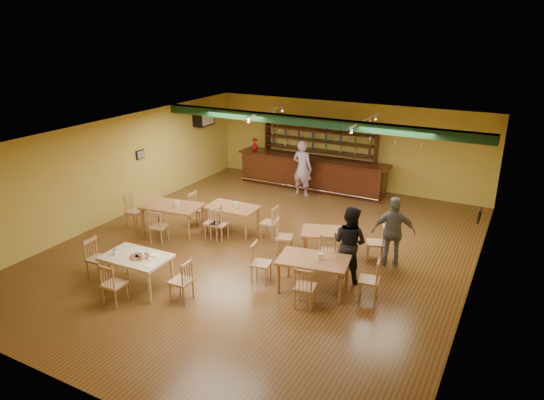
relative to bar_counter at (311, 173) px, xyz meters
The scene contains 23 objects.
floor 5.27m from the bar_counter, 79.44° to the right, with size 12.00×12.00×0.00m, color #543118.
ceiling_beam 3.43m from the bar_counter, 67.79° to the right, with size 10.00×0.30×0.25m, color #113319.
track_rail_left 3.07m from the bar_counter, 115.65° to the right, with size 0.05×2.50×0.05m, color silver.
track_rail_right 3.78m from the bar_counter, 36.56° to the right, with size 0.05×2.50×0.05m, color silver.
ac_unit 4.34m from the bar_counter, 166.11° to the right, with size 0.34×0.70×0.48m, color silver.
picture_left 5.88m from the bar_counter, 134.02° to the right, with size 0.04×0.34×0.28m, color black.
picture_right 7.62m from the bar_counter, 38.10° to the right, with size 0.04×0.34×0.28m, color black.
bar_counter is the anchor object (origin of this frame).
back_bar_hutch 0.85m from the bar_counter, 90.00° to the left, with size 4.24×0.40×2.28m, color black.
poinsettia 2.42m from the bar_counter, behind, with size 0.25×0.25×0.44m, color #B51017.
dining_table_a 4.54m from the bar_counter, 95.49° to the right, with size 1.45×0.87×0.72m, color #9C6137.
dining_table_b 5.43m from the bar_counter, 61.50° to the right, with size 1.38×0.83×0.69m, color #9C6137.
dining_table_c 5.69m from the bar_counter, 108.92° to the right, with size 1.60×0.96×0.80m, color #9C6137.
dining_table_d 7.10m from the bar_counter, 65.86° to the right, with size 1.52×0.91×0.76m, color #9C6137.
near_table 8.24m from the bar_counter, 93.90° to the right, with size 1.45×0.93×0.78m, color tan.
pizza_tray 8.23m from the bar_counter, 93.17° to the right, with size 0.40×0.40×0.01m, color silver.
parmesan_shaker 8.44m from the bar_counter, 96.99° to the right, with size 0.07×0.07×0.11m, color #EAE5C6.
napkin_stack 8.01m from the bar_counter, 91.40° to the right, with size 0.20×0.15×0.03m, color white.
pizza_server 8.17m from the bar_counter, 92.11° to the right, with size 0.32×0.09×0.00m, color silver.
side_plate 8.42m from the bar_counter, 89.93° to the right, with size 0.22×0.22×0.01m, color white.
patron_bar 0.91m from the bar_counter, 88.35° to the right, with size 0.70×0.46×1.91m, color #8E52B3.
patron_right_a 6.52m from the bar_counter, 58.67° to the right, with size 0.85×0.66×1.75m, color black.
patron_right_b 6.08m from the bar_counter, 47.50° to the right, with size 1.02×0.43×1.74m, color slate.
Camera 1 is at (5.67, -10.24, 5.60)m, focal length 32.66 mm.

